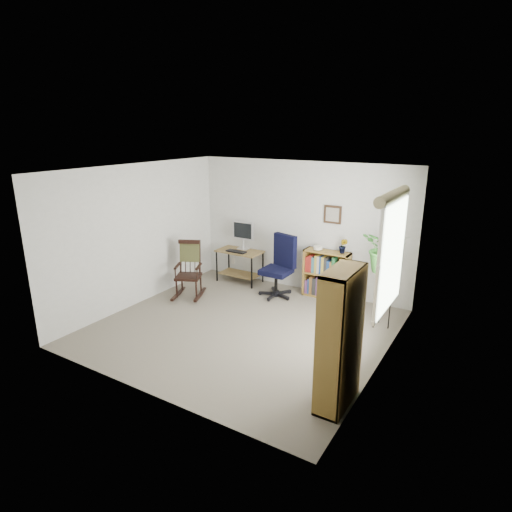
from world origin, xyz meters
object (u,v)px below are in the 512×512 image
Objects in this scene: office_chair at (276,266)px; tall_bookshelf at (340,339)px; desk at (240,266)px; rocking_chair at (188,269)px; low_bookshelf at (326,274)px.

tall_bookshelf is at bearing -34.31° from office_chair.
desk is 0.56× the size of tall_bookshelf.
desk is at bearing 45.63° from rocking_chair.
office_chair is 1.11× the size of rocking_chair.
low_bookshelf is 3.16m from tall_bookshelf.
low_bookshelf is (1.78, 0.12, 0.11)m from desk.
desk is 1.03× the size of low_bookshelf.
office_chair reaches higher than rocking_chair.
low_bookshelf is at bearing 43.16° from office_chair.
rocking_chair is (-0.37, -1.13, 0.20)m from desk.
desk is at bearing -176.14° from low_bookshelf.
low_bookshelf is (0.79, 0.43, -0.14)m from office_chair.
office_chair is at bearing -17.21° from desk.
low_bookshelf is at bearing 3.86° from desk.
tall_bookshelf is (2.10, -2.42, 0.22)m from office_chair.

